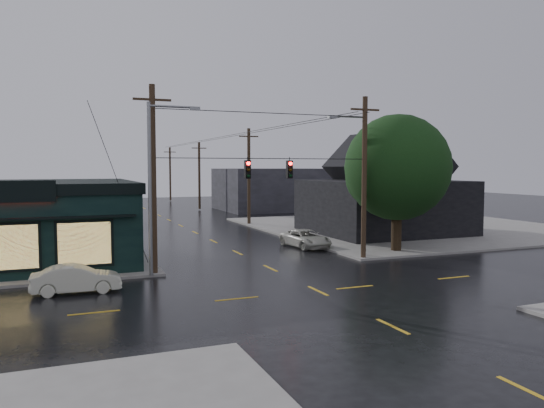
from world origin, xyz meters
name	(u,v)px	position (x,y,z in m)	size (l,w,h in m)	color
ground_plane	(318,291)	(0.00, 0.00, 0.00)	(160.00, 160.00, 0.00)	black
sidewalk_ne	(409,227)	(20.00, 20.00, 0.07)	(28.00, 28.00, 0.15)	slate
ne_building	(384,183)	(15.00, 17.00, 4.47)	(12.60, 11.60, 8.75)	black
corner_tree	(397,168)	(10.09, 8.11, 5.77)	(7.17, 7.17, 9.22)	black
utility_pole_nw	(155,275)	(-6.50, 6.50, 0.00)	(2.00, 0.32, 10.15)	black
utility_pole_ne	(363,260)	(6.50, 6.50, 0.00)	(2.00, 0.32, 10.15)	black
utility_pole_far_a	(249,225)	(6.50, 28.00, 0.00)	(2.00, 0.32, 9.65)	black
utility_pole_far_b	(200,210)	(6.50, 48.00, 0.00)	(2.00, 0.32, 9.15)	black
utility_pole_far_c	(171,201)	(6.50, 68.00, 0.00)	(2.00, 0.32, 9.15)	black
span_signal_assembly	(269,169)	(0.10, 6.50, 5.70)	(13.00, 0.48, 1.23)	black
streetlight_nw	(151,278)	(-6.80, 5.80, 0.00)	(5.40, 0.30, 9.15)	gray
streetlight_ne	(364,257)	(7.00, 7.20, 0.00)	(5.40, 0.30, 9.15)	gray
bg_building_west	(30,201)	(-14.00, 40.00, 2.20)	(12.00, 10.00, 4.40)	#372E28
bg_building_east	(273,189)	(16.00, 45.00, 2.80)	(14.00, 12.00, 5.60)	#232328
sedan_cream	(76,279)	(-10.53, 3.82, 0.65)	(1.39, 3.97, 1.31)	beige
suv_silver	(306,239)	(5.31, 12.41, 0.64)	(2.12, 4.61, 1.28)	#B9B8AB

